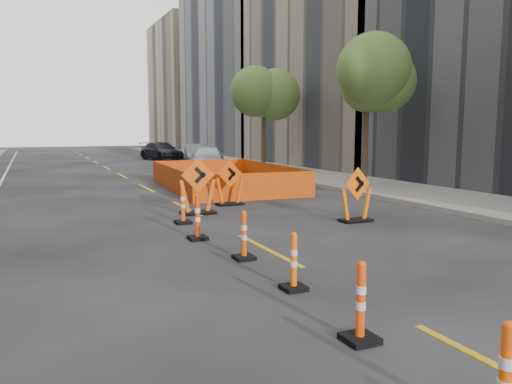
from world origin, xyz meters
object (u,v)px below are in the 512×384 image
chevron_sign_center (230,183)px  channelizer_2 (361,302)px  chevron_sign_right (356,195)px  chevron_sign_left (198,186)px  parked_car_mid (197,155)px  channelizer_3 (294,261)px  channelizer_5 (198,217)px  parked_car_near (208,158)px  parked_car_far (162,151)px  channelizer_4 (244,235)px  channelizer_1 (505,380)px  channelizer_6 (183,204)px

chevron_sign_center → channelizer_2: bearing=-115.8°
chevron_sign_center → chevron_sign_right: chevron_sign_center is taller
chevron_sign_left → parked_car_mid: chevron_sign_left is taller
channelizer_3 → chevron_sign_left: 7.44m
channelizer_2 → channelizer_5: 6.10m
chevron_sign_left → parked_car_near: chevron_sign_left is taller
parked_car_near → parked_car_far: 11.79m
channelizer_2 → channelizer_4: size_ratio=1.03×
parked_car_mid → chevron_sign_left: bearing=-94.3°
parked_car_mid → channelizer_3: bearing=-91.2°
channelizer_1 → chevron_sign_center: chevron_sign_center is taller
channelizer_3 → parked_car_far: size_ratio=0.19×
chevron_sign_right → parked_car_near: 17.05m
channelizer_1 → chevron_sign_right: (4.63, 8.50, 0.24)m
channelizer_5 → parked_car_near: size_ratio=0.23×
channelizer_2 → parked_car_near: 24.24m
channelizer_1 → parked_car_near: size_ratio=0.22×
chevron_sign_left → chevron_sign_center: chevron_sign_left is taller
channelizer_5 → parked_car_far: 29.80m
channelizer_1 → channelizer_6: channelizer_6 is taller
parked_car_near → channelizer_4: bearing=-85.7°
channelizer_2 → channelizer_5: bearing=90.7°
channelizer_4 → parked_car_far: 31.74m
channelizer_5 → channelizer_6: size_ratio=1.00×
channelizer_2 → parked_car_near: parked_car_near is taller
channelizer_1 → chevron_sign_center: size_ratio=0.68×
channelizer_2 → chevron_sign_left: size_ratio=0.59×
channelizer_4 → parked_car_far: (5.97, 31.17, 0.23)m
channelizer_5 → chevron_sign_center: bearing=60.6°
channelizer_2 → parked_car_far: bearing=80.0°
channelizer_3 → channelizer_1: bearing=-93.7°
parked_car_mid → parked_car_near: bearing=-87.0°
parked_car_near → channelizer_5: bearing=-88.4°
channelizer_5 → parked_car_mid: parked_car_mid is taller
parked_car_far → chevron_sign_right: bearing=-106.7°
parked_car_mid → channelizer_2: bearing=-90.6°
chevron_sign_left → parked_car_far: bearing=82.9°
chevron_sign_center → parked_car_near: size_ratio=0.32×
chevron_sign_right → channelizer_2: bearing=-134.4°
channelizer_6 → parked_car_near: 16.45m
channelizer_6 → channelizer_4: bearing=-89.2°
channelizer_4 → parked_car_far: bearing=79.2°
channelizer_4 → parked_car_near: 20.27m
channelizer_3 → chevron_sign_center: (2.30, 8.64, 0.28)m
parked_car_near → parked_car_far: (0.05, 11.79, -0.08)m
chevron_sign_center → channelizer_6: bearing=-145.2°
channelizer_1 → chevron_sign_left: chevron_sign_left is taller
parked_car_far → channelizer_2: bearing=-113.4°
channelizer_2 → chevron_sign_center: size_ratio=0.67×
channelizer_3 → channelizer_4: (0.01, 2.03, 0.02)m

